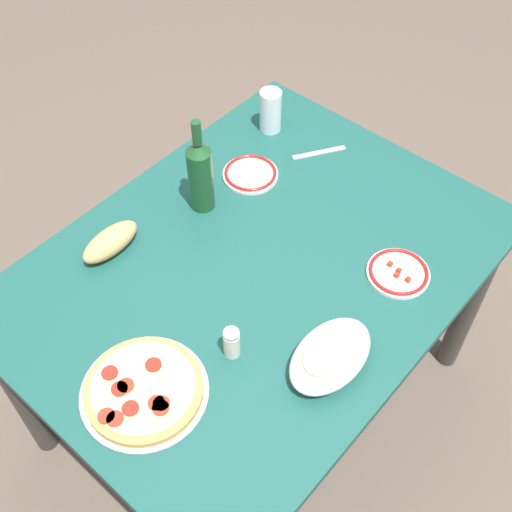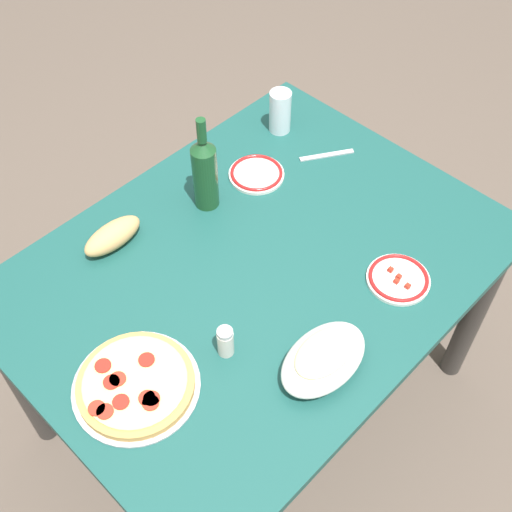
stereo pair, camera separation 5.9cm
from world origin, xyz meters
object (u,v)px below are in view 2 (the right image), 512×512
pepperoni_pizza (135,384)px  bread_loaf (113,236)px  water_glass (280,112)px  dining_table (256,290)px  spice_shaker (225,341)px  side_plate_near (256,174)px  side_plate_far (398,279)px  baked_pasta_dish (324,358)px  wine_bottle (205,172)px

pepperoni_pizza → bread_loaf: 0.45m
pepperoni_pizza → water_glass: water_glass is taller
dining_table → spice_shaker: 0.32m
spice_shaker → side_plate_near: bearing=37.3°
side_plate_far → water_glass: bearing=70.0°
side_plate_far → spice_shaker: (-0.46, 0.17, 0.03)m
baked_pasta_dish → wine_bottle: size_ratio=0.81×
dining_table → side_plate_far: 0.39m
baked_pasta_dish → bread_loaf: size_ratio=1.36×
dining_table → pepperoni_pizza: pepperoni_pizza is taller
pepperoni_pizza → spice_shaker: size_ratio=3.38×
side_plate_near → spice_shaker: 0.61m
side_plate_far → spice_shaker: bearing=159.9°
dining_table → side_plate_far: (0.21, -0.30, 0.13)m
side_plate_far → dining_table: bearing=125.2°
side_plate_near → side_plate_far: 0.54m
wine_bottle → side_plate_near: wine_bottle is taller
bread_loaf → spice_shaker: bearing=-92.9°
water_glass → side_plate_far: size_ratio=0.84×
side_plate_near → dining_table: bearing=-136.0°
water_glass → bread_loaf: 0.66m
side_plate_near → bread_loaf: (-0.46, 0.09, 0.02)m
wine_bottle → side_plate_near: size_ratio=1.81×
baked_pasta_dish → dining_table: bearing=70.8°
dining_table → wine_bottle: (0.06, 0.26, 0.24)m
side_plate_far → pepperoni_pizza: bearing=159.8°
dining_table → side_plate_far: side_plate_far is taller
wine_bottle → bread_loaf: wine_bottle is taller
wine_bottle → spice_shaker: 0.50m
water_glass → side_plate_near: size_ratio=0.84×
wine_bottle → bread_loaf: size_ratio=1.69×
spice_shaker → water_glass: bearing=34.1°
bread_loaf → pepperoni_pizza: bearing=-121.6°
baked_pasta_dish → water_glass: water_glass is taller
dining_table → wine_bottle: bearing=76.3°
pepperoni_pizza → baked_pasta_dish: size_ratio=1.23×
spice_shaker → dining_table: bearing=29.4°
pepperoni_pizza → wine_bottle: 0.61m
pepperoni_pizza → side_plate_far: (0.67, -0.25, -0.01)m
bread_loaf → baked_pasta_dish: bearing=-80.8°
water_glass → side_plate_far: 0.67m
dining_table → pepperoni_pizza: 0.48m
baked_pasta_dish → spice_shaker: bearing=123.8°
bread_loaf → side_plate_near: bearing=-11.1°
water_glass → side_plate_far: bearing=-110.0°
side_plate_far → spice_shaker: 0.49m
bread_loaf → spice_shaker: spice_shaker is taller
side_plate_far → side_plate_near: bearing=87.3°
dining_table → spice_shaker: size_ratio=14.78×
baked_pasta_dish → spice_shaker: 0.23m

